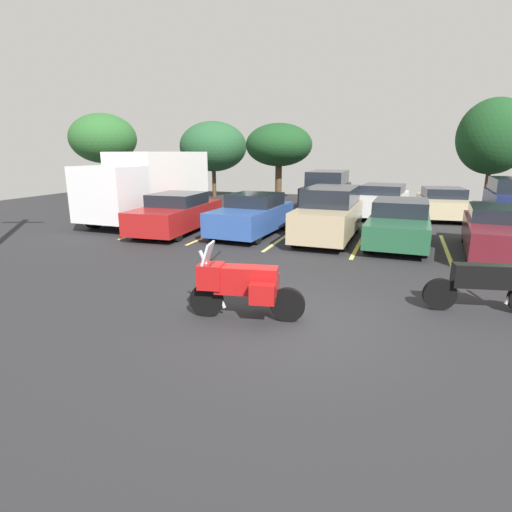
# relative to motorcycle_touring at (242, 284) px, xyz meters

# --- Properties ---
(ground) EXTENTS (44.00, 44.00, 0.10)m
(ground) POSITION_rel_motorcycle_touring_xyz_m (0.89, 0.07, -0.71)
(ground) COLOR #262628
(motorcycle_touring) EXTENTS (2.13, 0.96, 1.41)m
(motorcycle_touring) POSITION_rel_motorcycle_touring_xyz_m (0.00, 0.00, 0.00)
(motorcycle_touring) COLOR black
(motorcycle_touring) RESTS_ON ground
(motorcycle_second) EXTENTS (2.15, 0.71, 1.27)m
(motorcycle_second) POSITION_rel_motorcycle_touring_xyz_m (4.23, 1.86, -0.09)
(motorcycle_second) COLOR black
(motorcycle_second) RESTS_ON ground
(parking_stripes) EXTENTS (13.46, 4.62, 0.01)m
(parking_stripes) POSITION_rel_motorcycle_touring_xyz_m (0.03, 7.27, -0.65)
(parking_stripes) COLOR #EAE066
(parking_stripes) RESTS_ON ground
(car_red) EXTENTS (2.14, 4.86, 1.46)m
(car_red) POSITION_rel_motorcycle_touring_xyz_m (-5.44, 6.97, 0.05)
(car_red) COLOR maroon
(car_red) RESTS_ON ground
(car_blue) EXTENTS (2.05, 4.36, 1.48)m
(car_blue) POSITION_rel_motorcycle_touring_xyz_m (-2.57, 7.46, 0.06)
(car_blue) COLOR #2D519E
(car_blue) RESTS_ON ground
(car_tan) EXTENTS (1.81, 4.60, 1.79)m
(car_tan) POSITION_rel_motorcycle_touring_xyz_m (0.26, 7.56, 0.23)
(car_tan) COLOR tan
(car_tan) RESTS_ON ground
(car_green) EXTENTS (1.94, 4.78, 1.43)m
(car_green) POSITION_rel_motorcycle_touring_xyz_m (2.57, 7.66, 0.04)
(car_green) COLOR #235638
(car_green) RESTS_ON ground
(car_maroon) EXTENTS (2.16, 4.71, 1.41)m
(car_maroon) POSITION_rel_motorcycle_touring_xyz_m (5.40, 7.00, 0.04)
(car_maroon) COLOR maroon
(car_maroon) RESTS_ON ground
(car_far_black) EXTENTS (1.93, 4.90, 2.05)m
(car_far_black) POSITION_rel_motorcycle_touring_xyz_m (-0.99, 13.93, 0.36)
(car_far_black) COLOR black
(car_far_black) RESTS_ON ground
(car_far_white) EXTENTS (2.37, 5.00, 1.48)m
(car_far_white) POSITION_rel_motorcycle_touring_xyz_m (1.68, 13.67, 0.08)
(car_far_white) COLOR white
(car_far_white) RESTS_ON ground
(car_far_champagne) EXTENTS (2.26, 4.40, 1.38)m
(car_far_champagne) POSITION_rel_motorcycle_touring_xyz_m (4.35, 13.99, 0.02)
(car_far_champagne) COLOR #C1B289
(car_far_champagne) RESTS_ON ground
(car_far_navy) EXTENTS (1.95, 4.29, 1.89)m
(car_far_navy) POSITION_rel_motorcycle_touring_xyz_m (7.02, 13.70, 0.30)
(car_far_navy) COLOR navy
(car_far_navy) RESTS_ON ground
(box_truck) EXTENTS (2.39, 6.97, 2.97)m
(box_truck) POSITION_rel_motorcycle_touring_xyz_m (-7.96, 9.03, 0.92)
(box_truck) COLOR silver
(box_truck) RESTS_ON ground
(tree_center_left) EXTENTS (4.61, 4.61, 5.56)m
(tree_center_left) POSITION_rel_motorcycle_touring_xyz_m (-17.68, 17.96, 3.19)
(tree_center_left) COLOR #4C3823
(tree_center_left) RESTS_ON ground
(tree_center) EXTENTS (4.00, 4.00, 4.63)m
(tree_center) POSITION_rel_motorcycle_touring_xyz_m (-4.72, 17.92, 2.68)
(tree_center) COLOR #4C3823
(tree_center) RESTS_ON ground
(tree_far_left) EXTENTS (3.67, 3.67, 5.71)m
(tree_far_left) POSITION_rel_motorcycle_touring_xyz_m (6.83, 18.85, 3.08)
(tree_far_left) COLOR #4C3823
(tree_far_left) RESTS_ON ground
(tree_rear) EXTENTS (4.36, 4.36, 4.88)m
(tree_rear) POSITION_rel_motorcycle_touring_xyz_m (-9.40, 18.55, 2.62)
(tree_rear) COLOR #4C3823
(tree_rear) RESTS_ON ground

